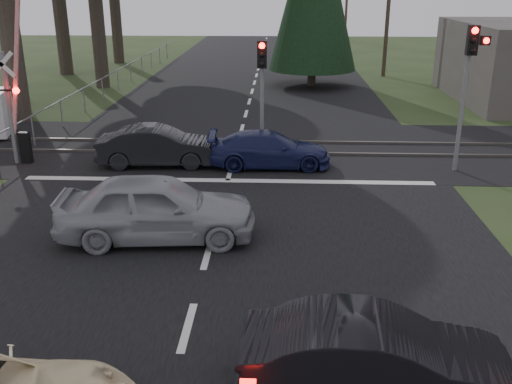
# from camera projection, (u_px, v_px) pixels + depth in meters

# --- Properties ---
(ground) EXTENTS (120.00, 120.00, 0.00)m
(ground) POSITION_uv_depth(u_px,v_px,m) (188.00, 328.00, 10.40)
(ground) COLOR #27391A
(ground) RESTS_ON ground
(road) EXTENTS (14.00, 100.00, 0.01)m
(road) POSITION_uv_depth(u_px,v_px,m) (232.00, 164.00, 19.77)
(road) COLOR black
(road) RESTS_ON ground
(rail_corridor) EXTENTS (120.00, 8.00, 0.01)m
(rail_corridor) POSITION_uv_depth(u_px,v_px,m) (237.00, 148.00, 21.65)
(rail_corridor) COLOR black
(rail_corridor) RESTS_ON ground
(stop_line) EXTENTS (13.00, 0.35, 0.00)m
(stop_line) POSITION_uv_depth(u_px,v_px,m) (228.00, 180.00, 18.08)
(stop_line) COLOR silver
(stop_line) RESTS_ON ground
(rail_near) EXTENTS (120.00, 0.12, 0.10)m
(rail_near) POSITION_uv_depth(u_px,v_px,m) (235.00, 153.00, 20.88)
(rail_near) COLOR #59544C
(rail_near) RESTS_ON ground
(rail_far) EXTENTS (120.00, 0.12, 0.10)m
(rail_far) POSITION_uv_depth(u_px,v_px,m) (238.00, 141.00, 22.38)
(rail_far) COLOR #59544C
(rail_far) RESTS_ON ground
(crossing_signal) EXTENTS (1.62, 0.38, 6.96)m
(crossing_signal) POSITION_uv_depth(u_px,v_px,m) (15.00, 105.00, 19.15)
(crossing_signal) COLOR slate
(crossing_signal) RESTS_ON ground
(traffic_signal_right) EXTENTS (0.68, 0.48, 4.70)m
(traffic_signal_right) POSITION_uv_depth(u_px,v_px,m) (470.00, 71.00, 17.83)
(traffic_signal_right) COLOR slate
(traffic_signal_right) RESTS_ON ground
(traffic_signal_center) EXTENTS (0.32, 0.48, 4.10)m
(traffic_signal_center) POSITION_uv_depth(u_px,v_px,m) (262.00, 80.00, 19.40)
(traffic_signal_center) COLOR slate
(traffic_signal_center) RESTS_ON ground
(utility_pole_mid) EXTENTS (1.80, 0.26, 9.00)m
(utility_pole_mid) POSITION_uv_depth(u_px,v_px,m) (389.00, 2.00, 36.54)
(utility_pole_mid) COLOR #4C3D2D
(utility_pole_mid) RESTS_ON ground
(fence_left) EXTENTS (0.10, 36.00, 1.20)m
(fence_left) POSITION_uv_depth(u_px,v_px,m) (111.00, 95.00, 31.80)
(fence_left) COLOR slate
(fence_left) RESTS_ON ground
(dark_hatchback) EXTENTS (4.17, 1.67, 1.35)m
(dark_hatchback) POSITION_uv_depth(u_px,v_px,m) (377.00, 360.00, 8.42)
(dark_hatchback) COLOR black
(dark_hatchback) RESTS_ON ground
(silver_car) EXTENTS (4.90, 2.30, 1.62)m
(silver_car) POSITION_uv_depth(u_px,v_px,m) (157.00, 208.00, 13.74)
(silver_car) COLOR #93959A
(silver_car) RESTS_ON ground
(blue_sedan) EXTENTS (4.21, 1.87, 1.20)m
(blue_sedan) POSITION_uv_depth(u_px,v_px,m) (269.00, 150.00, 19.29)
(blue_sedan) COLOR #181D48
(blue_sedan) RESTS_ON ground
(dark_car_far) EXTENTS (4.15, 1.65, 1.34)m
(dark_car_far) POSITION_uv_depth(u_px,v_px,m) (158.00, 146.00, 19.39)
(dark_car_far) COLOR black
(dark_car_far) RESTS_ON ground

